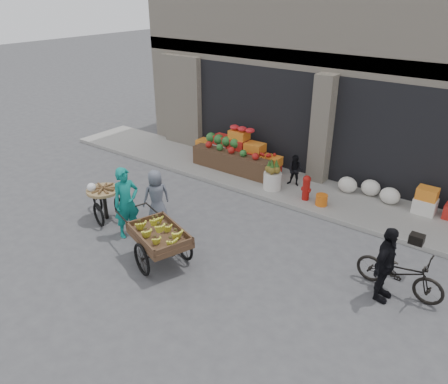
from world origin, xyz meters
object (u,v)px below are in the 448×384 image
Objects in this scene: banana_cart at (158,233)px; cyclist at (385,264)px; bicycle at (400,272)px; vendor_grey at (156,197)px; seated_person at (295,171)px; tricycle_cart at (104,199)px; orange_bucket at (322,200)px; pineapple_bin at (272,181)px; vendor_woman at (126,203)px; fire_hydrant at (306,187)px.

cyclist is (4.27, 1.67, 0.04)m from banana_cart.
banana_cart reaches higher than bicycle.
vendor_grey is at bearing 97.40° from cyclist.
tricycle_cart is (-3.03, -4.52, -0.02)m from seated_person.
orange_bucket is 5.70m from tricycle_cart.
pineapple_bin is 3.55m from vendor_grey.
cyclist is at bearing 26.03° from tricycle_cart.
banana_cart is at bearing -106.00° from seated_person.
vendor_woman reaches higher than orange_bucket.
pineapple_bin is at bearing -4.23° from vendor_woman.
vendor_woman is (-1.53, -4.12, 0.50)m from pineapple_bin.
seated_person is 0.60× the size of cyclist.
seated_person is at bearing -179.81° from vendor_grey.
fire_hydrant reaches higher than pineapple_bin.
pineapple_bin is 4.72m from tricycle_cart.
tricycle_cart is 1.37m from vendor_grey.
banana_cart is 2.56m from tricycle_cart.
banana_cart reaches higher than pineapple_bin.
tricycle_cart is 0.94× the size of cyclist.
vendor_woman is at bearing -122.23° from seated_person.
bicycle is 0.55m from cyclist.
vendor_grey is (1.17, 0.70, 0.13)m from tricycle_cart.
fire_hydrant is at bearing 174.29° from orange_bucket.
banana_cart is at bearing -105.54° from fire_hydrant.
banana_cart is (-1.74, -4.39, 0.46)m from orange_bucket.
pineapple_bin is 1.61m from orange_bucket.
pineapple_bin reaches higher than orange_bucket.
fire_hydrant is (1.10, -0.05, 0.13)m from pineapple_bin.
vendor_woman is at bearing -122.87° from fire_hydrant.
cyclist is at bearing 120.22° from vendor_grey.
banana_cart is at bearing -111.56° from orange_bucket.
pineapple_bin is 1.11m from fire_hydrant.
orange_bucket is 1.42m from seated_person.
vendor_grey is at bearing -128.86° from fire_hydrant.
seated_person is at bearing 137.12° from fire_hydrant.
banana_cart is 1.77× the size of tricycle_cart.
seated_person is at bearing 72.96° from tricycle_cart.
tricycle_cart is (-4.23, -3.82, 0.30)m from orange_bucket.
banana_cart is 4.59m from cyclist.
bicycle is (4.33, -2.42, 0.08)m from pineapple_bin.
fire_hydrant is 0.96m from seated_person.
cyclist is at bearing -52.46° from seated_person.
cyclist is at bearing -42.36° from fire_hydrant.
pineapple_bin is 4.96m from bicycle.
pineapple_bin is 0.37× the size of vendor_grey.
vendor_woman is (-1.39, 0.37, 0.14)m from banana_cart.
bicycle reaches higher than fire_hydrant.
orange_bucket is 4.74m from banana_cart.
pineapple_bin is 0.30× the size of vendor_woman.
vendor_woman is (-2.63, -4.07, 0.37)m from fire_hydrant.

